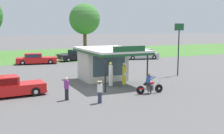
{
  "coord_description": "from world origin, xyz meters",
  "views": [
    {
      "loc": [
        -8.34,
        -20.45,
        5.03
      ],
      "look_at": [
        2.07,
        2.44,
        1.4
      ],
      "focal_mm": 45.31,
      "sensor_mm": 36.0,
      "label": 1
    }
  ],
  "objects_px": {
    "motorcycle_with_rider": "(149,85)",
    "parked_car_back_row_left": "(142,54)",
    "bystander_leaning_by_kiosk": "(100,91)",
    "gas_pump_offside": "(124,75)",
    "bystander_standing_back_lot": "(67,88)",
    "featured_classic_sedan": "(7,87)",
    "parked_car_back_row_centre_right": "(36,59)",
    "roadside_pole_sign": "(179,41)",
    "gas_pump_nearside": "(111,75)",
    "parked_car_back_row_far_left": "(76,56)"
  },
  "relations": [
    {
      "from": "motorcycle_with_rider",
      "to": "parked_car_back_row_left",
      "type": "relative_size",
      "value": 0.41
    },
    {
      "from": "motorcycle_with_rider",
      "to": "bystander_leaning_by_kiosk",
      "type": "bearing_deg",
      "value": -167.75
    },
    {
      "from": "gas_pump_offside",
      "to": "bystander_standing_back_lot",
      "type": "xyz_separation_m",
      "value": [
        -5.81,
        -2.74,
        -0.07
      ]
    },
    {
      "from": "parked_car_back_row_left",
      "to": "featured_classic_sedan",
      "type": "bearing_deg",
      "value": -141.74
    },
    {
      "from": "parked_car_back_row_centre_right",
      "to": "bystander_standing_back_lot",
      "type": "relative_size",
      "value": 3.53
    },
    {
      "from": "parked_car_back_row_left",
      "to": "gas_pump_offside",
      "type": "bearing_deg",
      "value": -124.86
    },
    {
      "from": "gas_pump_offside",
      "to": "roadside_pole_sign",
      "type": "relative_size",
      "value": 0.37
    },
    {
      "from": "gas_pump_nearside",
      "to": "gas_pump_offside",
      "type": "relative_size",
      "value": 1.06
    },
    {
      "from": "parked_car_back_row_centre_right",
      "to": "bystander_standing_back_lot",
      "type": "height_order",
      "value": "bystander_standing_back_lot"
    },
    {
      "from": "featured_classic_sedan",
      "to": "motorcycle_with_rider",
      "type": "bearing_deg",
      "value": -19.09
    },
    {
      "from": "parked_car_back_row_centre_right",
      "to": "motorcycle_with_rider",
      "type": "bearing_deg",
      "value": -76.82
    },
    {
      "from": "parked_car_back_row_far_left",
      "to": "bystander_standing_back_lot",
      "type": "distance_m",
      "value": 22.9
    },
    {
      "from": "featured_classic_sedan",
      "to": "parked_car_back_row_left",
      "type": "height_order",
      "value": "parked_car_back_row_left"
    },
    {
      "from": "parked_car_back_row_centre_right",
      "to": "bystander_leaning_by_kiosk",
      "type": "distance_m",
      "value": 21.82
    },
    {
      "from": "gas_pump_nearside",
      "to": "featured_classic_sedan",
      "type": "distance_m",
      "value": 8.18
    },
    {
      "from": "gas_pump_offside",
      "to": "parked_car_back_row_left",
      "type": "relative_size",
      "value": 0.36
    },
    {
      "from": "parked_car_back_row_far_left",
      "to": "motorcycle_with_rider",
      "type": "bearing_deg",
      "value": -92.89
    },
    {
      "from": "bystander_leaning_by_kiosk",
      "to": "featured_classic_sedan",
      "type": "bearing_deg",
      "value": 141.18
    },
    {
      "from": "gas_pump_nearside",
      "to": "motorcycle_with_rider",
      "type": "xyz_separation_m",
      "value": [
        1.66,
        -3.42,
        -0.31
      ]
    },
    {
      "from": "motorcycle_with_rider",
      "to": "parked_car_back_row_left",
      "type": "bearing_deg",
      "value": 60.86
    },
    {
      "from": "parked_car_back_row_centre_right",
      "to": "bystander_leaning_by_kiosk",
      "type": "relative_size",
      "value": 3.8
    },
    {
      "from": "gas_pump_offside",
      "to": "roadside_pole_sign",
      "type": "height_order",
      "value": "roadside_pole_sign"
    },
    {
      "from": "roadside_pole_sign",
      "to": "bystander_leaning_by_kiosk",
      "type": "bearing_deg",
      "value": -150.11
    },
    {
      "from": "motorcycle_with_rider",
      "to": "featured_classic_sedan",
      "type": "distance_m",
      "value": 10.4
    },
    {
      "from": "parked_car_back_row_far_left",
      "to": "featured_classic_sedan",
      "type": "bearing_deg",
      "value": -120.01
    },
    {
      "from": "parked_car_back_row_centre_right",
      "to": "bystander_leaning_by_kiosk",
      "type": "height_order",
      "value": "bystander_leaning_by_kiosk"
    },
    {
      "from": "motorcycle_with_rider",
      "to": "bystander_standing_back_lot",
      "type": "bearing_deg",
      "value": 173.7
    },
    {
      "from": "gas_pump_offside",
      "to": "parked_car_back_row_far_left",
      "type": "bearing_deg",
      "value": 85.44
    },
    {
      "from": "motorcycle_with_rider",
      "to": "parked_car_back_row_centre_right",
      "type": "distance_m",
      "value": 21.42
    },
    {
      "from": "motorcycle_with_rider",
      "to": "bystander_standing_back_lot",
      "type": "xyz_separation_m",
      "value": [
        -6.2,
        0.68,
        0.18
      ]
    },
    {
      "from": "featured_classic_sedan",
      "to": "gas_pump_offside",
      "type": "bearing_deg",
      "value": 0.1
    },
    {
      "from": "gas_pump_nearside",
      "to": "parked_car_back_row_left",
      "type": "distance_m",
      "value": 20.85
    },
    {
      "from": "featured_classic_sedan",
      "to": "bystander_leaning_by_kiosk",
      "type": "bearing_deg",
      "value": -38.82
    },
    {
      "from": "motorcycle_with_rider",
      "to": "parked_car_back_row_left",
      "type": "height_order",
      "value": "motorcycle_with_rider"
    },
    {
      "from": "parked_car_back_row_left",
      "to": "parked_car_back_row_far_left",
      "type": "relative_size",
      "value": 1.01
    },
    {
      "from": "gas_pump_nearside",
      "to": "roadside_pole_sign",
      "type": "bearing_deg",
      "value": 13.87
    },
    {
      "from": "bystander_leaning_by_kiosk",
      "to": "roadside_pole_sign",
      "type": "bearing_deg",
      "value": 29.89
    },
    {
      "from": "parked_car_back_row_centre_right",
      "to": "parked_car_back_row_left",
      "type": "bearing_deg",
      "value": -3.39
    },
    {
      "from": "gas_pump_nearside",
      "to": "parked_car_back_row_centre_right",
      "type": "bearing_deg",
      "value": 100.49
    },
    {
      "from": "bystander_standing_back_lot",
      "to": "bystander_leaning_by_kiosk",
      "type": "distance_m",
      "value": 2.43
    },
    {
      "from": "bystander_leaning_by_kiosk",
      "to": "bystander_standing_back_lot",
      "type": "bearing_deg",
      "value": 137.41
    },
    {
      "from": "bystander_standing_back_lot",
      "to": "roadside_pole_sign",
      "type": "xyz_separation_m",
      "value": [
        13.06,
        4.84,
        2.75
      ]
    },
    {
      "from": "parked_car_back_row_centre_right",
      "to": "bystander_standing_back_lot",
      "type": "xyz_separation_m",
      "value": [
        -1.31,
        -20.17,
        0.18
      ]
    },
    {
      "from": "bystander_standing_back_lot",
      "to": "motorcycle_with_rider",
      "type": "bearing_deg",
      "value": -6.3
    },
    {
      "from": "gas_pump_offside",
      "to": "parked_car_back_row_centre_right",
      "type": "bearing_deg",
      "value": 104.48
    },
    {
      "from": "gas_pump_offside",
      "to": "featured_classic_sedan",
      "type": "relative_size",
      "value": 0.37
    },
    {
      "from": "parked_car_back_row_centre_right",
      "to": "roadside_pole_sign",
      "type": "relative_size",
      "value": 1.06
    },
    {
      "from": "gas_pump_offside",
      "to": "parked_car_back_row_centre_right",
      "type": "distance_m",
      "value": 18.01
    },
    {
      "from": "roadside_pole_sign",
      "to": "parked_car_back_row_far_left",
      "type": "bearing_deg",
      "value": 108.79
    },
    {
      "from": "parked_car_back_row_left",
      "to": "parked_car_back_row_far_left",
      "type": "distance_m",
      "value": 10.28
    }
  ]
}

